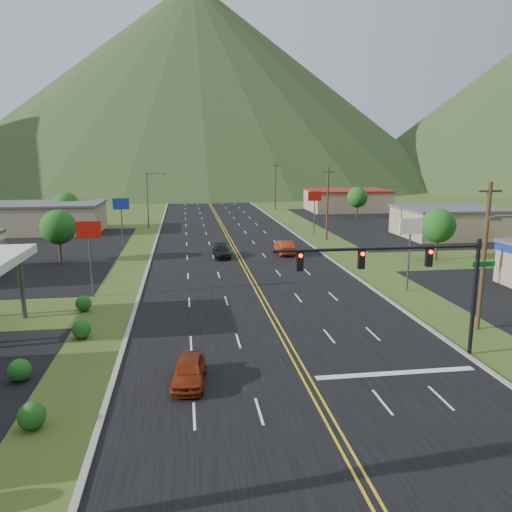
{
  "coord_description": "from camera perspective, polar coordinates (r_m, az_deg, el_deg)",
  "views": [
    {
      "loc": [
        -6.18,
        -12.0,
        11.72
      ],
      "look_at": [
        -1.11,
        23.1,
        4.5
      ],
      "focal_mm": 35.0,
      "sensor_mm": 36.0,
      "label": 1
    }
  ],
  "objects": [
    {
      "name": "traffic_signal",
      "position": [
        29.61,
        17.33,
        -1.49
      ],
      "size": [
        13.1,
        0.43,
        7.0
      ],
      "color": "black",
      "rests_on": "ground"
    },
    {
      "name": "streetlight_west",
      "position": [
        82.45,
        -12.09,
        6.71
      ],
      "size": [
        3.28,
        0.25,
        9.0
      ],
      "color": "#59595E",
      "rests_on": "ground"
    },
    {
      "name": "building_west_far",
      "position": [
        83.46,
        -23.37,
        4.06
      ],
      "size": [
        18.4,
        11.4,
        4.5
      ],
      "color": "tan",
      "rests_on": "ground"
    },
    {
      "name": "building_east_mid",
      "position": [
        77.71,
        21.34,
        3.65
      ],
      "size": [
        14.4,
        11.4,
        4.3
      ],
      "color": "tan",
      "rests_on": "ground"
    },
    {
      "name": "building_east_far",
      "position": [
        107.99,
        10.34,
        6.3
      ],
      "size": [
        16.4,
        12.4,
        4.5
      ],
      "color": "tan",
      "rests_on": "ground"
    },
    {
      "name": "pole_sign_west_a",
      "position": [
        43.24,
        -18.54,
        2.04
      ],
      "size": [
        2.0,
        0.18,
        6.4
      ],
      "color": "#59595E",
      "rests_on": "ground"
    },
    {
      "name": "pole_sign_west_b",
      "position": [
        64.82,
        -15.16,
        5.2
      ],
      "size": [
        2.0,
        0.18,
        6.4
      ],
      "color": "#59595E",
      "rests_on": "ground"
    },
    {
      "name": "pole_sign_east_a",
      "position": [
        44.86,
        17.22,
        2.44
      ],
      "size": [
        2.0,
        0.18,
        6.4
      ],
      "color": "#59595E",
      "rests_on": "ground"
    },
    {
      "name": "pole_sign_east_b",
      "position": [
        74.81,
        6.72,
        6.32
      ],
      "size": [
        2.0,
        0.18,
        6.4
      ],
      "color": "#59595E",
      "rests_on": "ground"
    },
    {
      "name": "tree_west_a",
      "position": [
        59.17,
        -21.67,
        3.09
      ],
      "size": [
        3.84,
        3.84,
        5.82
      ],
      "color": "#382314",
      "rests_on": "ground"
    },
    {
      "name": "tree_west_b",
      "position": [
        86.44,
        -20.85,
        5.56
      ],
      "size": [
        3.84,
        3.84,
        5.82
      ],
      "color": "#382314",
      "rests_on": "ground"
    },
    {
      "name": "tree_east_a",
      "position": [
        59.66,
        20.1,
        3.26
      ],
      "size": [
        3.84,
        3.84,
        5.82
      ],
      "color": "#382314",
      "rests_on": "ground"
    },
    {
      "name": "tree_east_b",
      "position": [
        95.9,
        11.51,
        6.59
      ],
      "size": [
        3.84,
        3.84,
        5.82
      ],
      "color": "#382314",
      "rests_on": "ground"
    },
    {
      "name": "utility_pole_a",
      "position": [
        36.48,
        24.61,
        0.03
      ],
      "size": [
        1.6,
        0.28,
        10.0
      ],
      "color": "#382314",
      "rests_on": "ground"
    },
    {
      "name": "utility_pole_b",
      "position": [
        70.14,
        8.17,
        6.0
      ],
      "size": [
        1.6,
        0.28,
        10.0
      ],
      "color": "#382314",
      "rests_on": "ground"
    },
    {
      "name": "utility_pole_c",
      "position": [
        109.0,
        2.23,
        8.03
      ],
      "size": [
        1.6,
        0.28,
        10.0
      ],
      "color": "#382314",
      "rests_on": "ground"
    },
    {
      "name": "utility_pole_d",
      "position": [
        148.46,
        -0.59,
        8.96
      ],
      "size": [
        1.6,
        0.28,
        10.0
      ],
      "color": "#382314",
      "rests_on": "ground"
    },
    {
      "name": "mountain_n",
      "position": [
        234.12,
        -7.0,
        18.98
      ],
      "size": [
        220.0,
        220.0,
        85.0
      ],
      "primitive_type": "cone",
      "color": "#1E3116",
      "rests_on": "ground"
    },
    {
      "name": "car_red_near",
      "position": [
        26.74,
        -7.67,
        -12.94
      ],
      "size": [
        2.03,
        4.24,
        1.4
      ],
      "primitive_type": "imported",
      "rotation": [
        0.0,
        0.0,
        -0.09
      ],
      "color": "maroon",
      "rests_on": "ground"
    },
    {
      "name": "car_dark_mid",
      "position": [
        57.94,
        -3.95,
        0.48
      ],
      "size": [
        1.95,
        4.64,
        1.34
      ],
      "primitive_type": "imported",
      "rotation": [
        0.0,
        0.0,
        0.02
      ],
      "color": "black",
      "rests_on": "ground"
    },
    {
      "name": "car_red_far",
      "position": [
        59.82,
        3.27,
        0.99
      ],
      "size": [
        1.75,
        5.0,
        1.65
      ],
      "primitive_type": "imported",
      "rotation": [
        0.0,
        0.0,
        3.14
      ],
      "color": "#9F2A11",
      "rests_on": "ground"
    }
  ]
}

